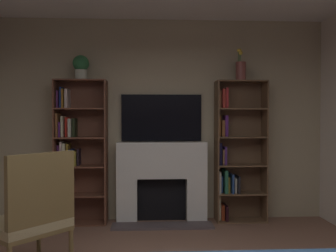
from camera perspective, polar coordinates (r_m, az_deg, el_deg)
wall_back_accent at (r=5.37m, az=-1.02°, el=0.96°), size 4.77×0.06×2.85m
fireplace at (r=5.28m, az=-0.96°, el=-8.07°), size 1.35×0.55×1.11m
tv at (r=5.31m, az=-1.00°, el=1.25°), size 1.13×0.06×0.66m
bookshelf_left at (r=5.33m, az=-13.91°, el=-3.97°), size 0.70×0.33×1.97m
bookshelf_right at (r=5.38m, az=10.07°, el=-4.20°), size 0.70×0.32×1.97m
potted_plant at (r=5.31m, az=-13.15°, el=8.86°), size 0.22×0.22×0.34m
vase_with_flowers at (r=5.38m, az=11.04°, el=8.41°), size 0.14×0.14×0.45m
armchair at (r=3.72m, az=-20.16°, el=-12.66°), size 0.88×0.88×1.15m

